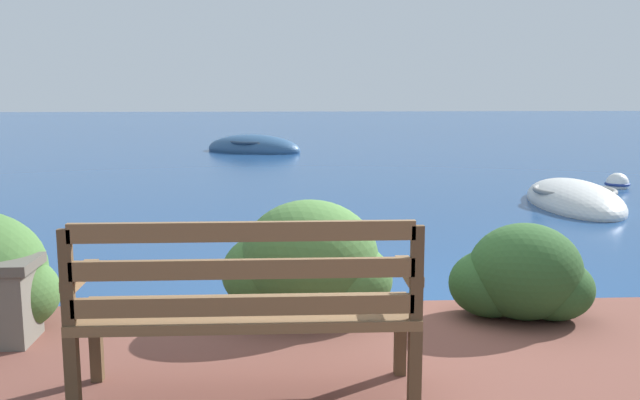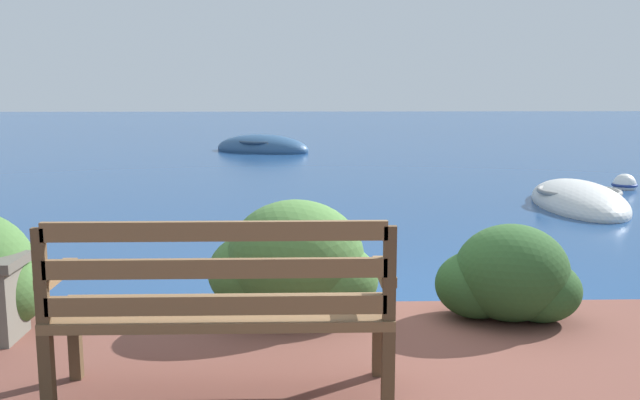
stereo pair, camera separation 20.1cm
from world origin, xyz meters
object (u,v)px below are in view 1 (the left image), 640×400
rowboat_mid (254,149)px  mooring_buoy (617,184)px  park_bench (246,305)px  rowboat_nearest (574,201)px

rowboat_mid → mooring_buoy: (6.46, -6.82, -0.00)m
park_bench → rowboat_nearest: bearing=52.1°
park_bench → rowboat_mid: size_ratio=0.58×
rowboat_nearest → mooring_buoy: bearing=-36.6°
park_bench → rowboat_mid: bearing=87.7°
park_bench → mooring_buoy: (5.86, 8.40, -0.64)m
park_bench → rowboat_nearest: (4.42, 6.72, -0.65)m
rowboat_mid → rowboat_nearest: bearing=-33.2°
rowboat_nearest → park_bench: bearing=150.7°
rowboat_nearest → rowboat_mid: 9.87m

